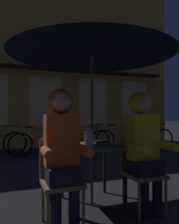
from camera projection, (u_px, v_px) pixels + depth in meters
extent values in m
plane|color=#232326|center=(92.00, 203.00, 2.80)|extent=(60.00, 60.00, 0.00)
cube|color=#42664C|center=(92.00, 146.00, 2.81)|extent=(0.72, 0.72, 0.04)
cylinder|color=#2D2319|center=(75.00, 186.00, 2.41)|extent=(0.04, 0.04, 0.70)
cylinder|color=#2D2319|center=(125.00, 180.00, 2.61)|extent=(0.04, 0.04, 0.70)
cylinder|color=#2D2319|center=(62.00, 172.00, 2.99)|extent=(0.04, 0.04, 0.70)
cylinder|color=#2D2319|center=(104.00, 168.00, 3.20)|extent=(0.04, 0.04, 0.70)
cylinder|color=#4C4C51|center=(92.00, 115.00, 2.81)|extent=(0.04, 0.04, 2.25)
cone|color=black|center=(92.00, 42.00, 2.82)|extent=(2.10, 2.10, 0.38)
sphere|color=#4C4C51|center=(92.00, 24.00, 2.83)|extent=(0.06, 0.06, 0.06)
cube|color=white|center=(89.00, 146.00, 2.68)|extent=(0.11, 0.11, 0.02)
cube|color=white|center=(89.00, 139.00, 2.68)|extent=(0.09, 0.09, 0.16)
pyramid|color=white|center=(89.00, 130.00, 2.68)|extent=(0.11, 0.11, 0.06)
cube|color=olive|center=(62.00, 184.00, 2.23)|extent=(0.40, 0.40, 0.04)
cylinder|color=olive|center=(83.00, 210.00, 2.12)|extent=(0.03, 0.03, 0.41)
cylinder|color=olive|center=(48.00, 216.00, 2.01)|extent=(0.03, 0.03, 0.41)
cylinder|color=olive|center=(74.00, 198.00, 2.44)|extent=(0.03, 0.03, 0.41)
cylinder|color=olive|center=(43.00, 202.00, 2.33)|extent=(0.03, 0.03, 0.41)
cube|color=olive|center=(59.00, 157.00, 2.41)|extent=(0.40, 0.03, 0.42)
cube|color=olive|center=(144.00, 175.00, 2.55)|extent=(0.40, 0.40, 0.04)
cylinder|color=olive|center=(166.00, 198.00, 2.44)|extent=(0.03, 0.03, 0.41)
cylinder|color=olive|center=(139.00, 202.00, 2.33)|extent=(0.03, 0.03, 0.41)
cylinder|color=olive|center=(148.00, 188.00, 2.76)|extent=(0.03, 0.03, 0.41)
cylinder|color=olive|center=(124.00, 191.00, 2.65)|extent=(0.03, 0.03, 0.41)
cube|color=olive|center=(135.00, 152.00, 2.73)|extent=(0.40, 0.03, 0.42)
cylinder|color=black|center=(74.00, 208.00, 2.14)|extent=(0.11, 0.11, 0.45)
cylinder|color=black|center=(56.00, 210.00, 2.08)|extent=(0.11, 0.11, 0.45)
cube|color=black|center=(62.00, 174.00, 2.23)|extent=(0.32, 0.36, 0.16)
cube|color=#E05B23|center=(61.00, 139.00, 2.27)|extent=(0.34, 0.22, 0.52)
cylinder|color=#E05B23|center=(85.00, 151.00, 2.12)|extent=(0.09, 0.30, 0.09)
cylinder|color=#E05B23|center=(47.00, 153.00, 2.00)|extent=(0.09, 0.30, 0.09)
sphere|color=tan|center=(61.00, 102.00, 2.28)|extent=(0.21, 0.21, 0.21)
sphere|color=#E05B23|center=(60.00, 101.00, 2.32)|extent=(0.27, 0.27, 0.27)
cylinder|color=black|center=(157.00, 195.00, 2.46)|extent=(0.11, 0.11, 0.45)
cylinder|color=black|center=(143.00, 198.00, 2.40)|extent=(0.11, 0.11, 0.45)
cube|color=black|center=(144.00, 166.00, 2.55)|extent=(0.32, 0.36, 0.16)
cube|color=yellow|center=(142.00, 136.00, 2.59)|extent=(0.34, 0.22, 0.52)
cylinder|color=yellow|center=(167.00, 146.00, 2.45)|extent=(0.09, 0.30, 0.09)
cylinder|color=yellow|center=(139.00, 147.00, 2.32)|extent=(0.09, 0.30, 0.09)
sphere|color=tan|center=(142.00, 104.00, 2.60)|extent=(0.21, 0.21, 0.21)
sphere|color=yellow|center=(139.00, 103.00, 2.65)|extent=(0.27, 0.27, 0.27)
cube|color=gold|center=(44.00, 60.00, 7.98)|extent=(10.00, 0.60, 6.20)
cube|color=#F4D17A|center=(46.00, 101.00, 7.67)|extent=(1.10, 0.02, 1.70)
cube|color=#F4D17A|center=(93.00, 102.00, 8.26)|extent=(1.10, 0.02, 1.70)
cube|color=#F4D17A|center=(134.00, 103.00, 8.85)|extent=(1.10, 0.02, 1.70)
cube|color=#331914|center=(46.00, 69.00, 7.55)|extent=(9.00, 0.36, 0.08)
torus|color=black|center=(15.00, 143.00, 6.16)|extent=(0.66, 0.13, 0.66)
cylinder|color=#236B3D|center=(10.00, 131.00, 6.11)|extent=(0.02, 0.02, 0.28)
cylinder|color=black|center=(11.00, 126.00, 6.11)|extent=(0.44, 0.08, 0.02)
torus|color=black|center=(58.00, 143.00, 6.25)|extent=(0.66, 0.11, 0.66)
torus|color=black|center=(20.00, 145.00, 5.83)|extent=(0.66, 0.11, 0.66)
cylinder|color=#ADA89E|center=(40.00, 136.00, 6.05)|extent=(0.84, 0.11, 0.04)
cylinder|color=#ADA89E|center=(35.00, 143.00, 5.99)|extent=(0.61, 0.09, 0.44)
cylinder|color=#ADA89E|center=(29.00, 132.00, 5.93)|extent=(0.02, 0.02, 0.24)
cube|color=black|center=(29.00, 127.00, 5.93)|extent=(0.21, 0.10, 0.04)
cylinder|color=#ADA89E|center=(54.00, 130.00, 6.21)|extent=(0.02, 0.02, 0.28)
cylinder|color=black|center=(54.00, 125.00, 6.21)|extent=(0.44, 0.06, 0.02)
torus|color=black|center=(100.00, 140.00, 6.84)|extent=(0.66, 0.08, 0.66)
torus|color=black|center=(68.00, 142.00, 6.46)|extent=(0.66, 0.08, 0.66)
cylinder|color=black|center=(85.00, 134.00, 6.65)|extent=(0.84, 0.07, 0.04)
cylinder|color=black|center=(81.00, 140.00, 6.60)|extent=(0.61, 0.06, 0.44)
cylinder|color=black|center=(76.00, 130.00, 6.55)|extent=(0.02, 0.02, 0.24)
cube|color=black|center=(76.00, 126.00, 6.55)|extent=(0.20, 0.09, 0.04)
cylinder|color=black|center=(96.00, 129.00, 6.80)|extent=(0.02, 0.02, 0.28)
cylinder|color=black|center=(96.00, 124.00, 6.80)|extent=(0.44, 0.04, 0.02)
torus|color=black|center=(133.00, 139.00, 7.34)|extent=(0.66, 0.08, 0.66)
torus|color=black|center=(105.00, 140.00, 6.95)|extent=(0.66, 0.08, 0.66)
cylinder|color=#B78419|center=(119.00, 133.00, 7.14)|extent=(0.84, 0.08, 0.04)
cylinder|color=#B78419|center=(116.00, 138.00, 7.10)|extent=(0.61, 0.07, 0.44)
cylinder|color=#B78419|center=(111.00, 129.00, 7.04)|extent=(0.02, 0.02, 0.24)
cube|color=black|center=(111.00, 125.00, 7.04)|extent=(0.20, 0.09, 0.04)
cylinder|color=#B78419|center=(130.00, 128.00, 7.29)|extent=(0.02, 0.02, 0.28)
cylinder|color=black|center=(130.00, 124.00, 7.30)|extent=(0.44, 0.05, 0.02)
torus|color=black|center=(164.00, 139.00, 7.35)|extent=(0.66, 0.17, 0.66)
torus|color=black|center=(134.00, 139.00, 7.19)|extent=(0.66, 0.17, 0.66)
cylinder|color=#1E4C93|center=(149.00, 132.00, 7.27)|extent=(0.83, 0.19, 0.04)
cylinder|color=#1E4C93|center=(146.00, 138.00, 7.25)|extent=(0.60, 0.15, 0.44)
cylinder|color=#1E4C93|center=(141.00, 129.00, 7.23)|extent=(0.02, 0.02, 0.24)
cube|color=black|center=(141.00, 125.00, 7.23)|extent=(0.21, 0.12, 0.04)
cylinder|color=#1E4C93|center=(160.00, 128.00, 7.34)|extent=(0.02, 0.02, 0.28)
cylinder|color=black|center=(160.00, 124.00, 7.34)|extent=(0.44, 0.10, 0.02)
cube|color=black|center=(100.00, 142.00, 3.06)|extent=(0.23, 0.18, 0.02)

